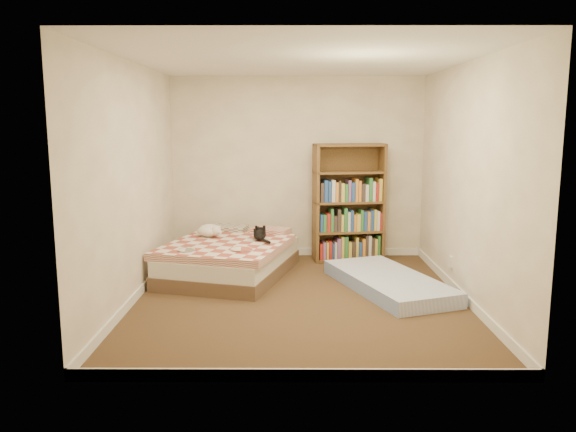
{
  "coord_description": "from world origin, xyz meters",
  "views": [
    {
      "loc": [
        -0.1,
        -5.84,
        1.87
      ],
      "look_at": [
        -0.13,
        0.3,
        0.85
      ],
      "focal_mm": 35.0,
      "sensor_mm": 36.0,
      "label": 1
    }
  ],
  "objects_px": {
    "bookshelf": "(348,218)",
    "black_cat": "(260,234)",
    "bed": "(231,257)",
    "white_dog": "(210,230)",
    "floor_mattress": "(388,282)"
  },
  "relations": [
    {
      "from": "bookshelf",
      "to": "black_cat",
      "type": "height_order",
      "value": "bookshelf"
    },
    {
      "from": "bookshelf",
      "to": "white_dog",
      "type": "distance_m",
      "value": 1.91
    },
    {
      "from": "floor_mattress",
      "to": "bookshelf",
      "type": "bearing_deg",
      "value": 82.44
    },
    {
      "from": "bed",
      "to": "white_dog",
      "type": "height_order",
      "value": "white_dog"
    },
    {
      "from": "bed",
      "to": "white_dog",
      "type": "xyz_separation_m",
      "value": [
        -0.28,
        0.23,
        0.3
      ]
    },
    {
      "from": "floor_mattress",
      "to": "white_dog",
      "type": "height_order",
      "value": "white_dog"
    },
    {
      "from": "white_dog",
      "to": "bed",
      "type": "bearing_deg",
      "value": -44.24
    },
    {
      "from": "bed",
      "to": "black_cat",
      "type": "xyz_separation_m",
      "value": [
        0.37,
        0.09,
        0.28
      ]
    },
    {
      "from": "bed",
      "to": "bookshelf",
      "type": "xyz_separation_m",
      "value": [
        1.54,
        0.82,
        0.36
      ]
    },
    {
      "from": "bed",
      "to": "bookshelf",
      "type": "relative_size",
      "value": 1.32
    },
    {
      "from": "bed",
      "to": "white_dog",
      "type": "distance_m",
      "value": 0.47
    },
    {
      "from": "floor_mattress",
      "to": "black_cat",
      "type": "bearing_deg",
      "value": 135.01
    },
    {
      "from": "black_cat",
      "to": "white_dog",
      "type": "distance_m",
      "value": 0.66
    },
    {
      "from": "white_dog",
      "to": "black_cat",
      "type": "bearing_deg",
      "value": -17.12
    },
    {
      "from": "black_cat",
      "to": "floor_mattress",
      "type": "bearing_deg",
      "value": -24.49
    }
  ]
}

